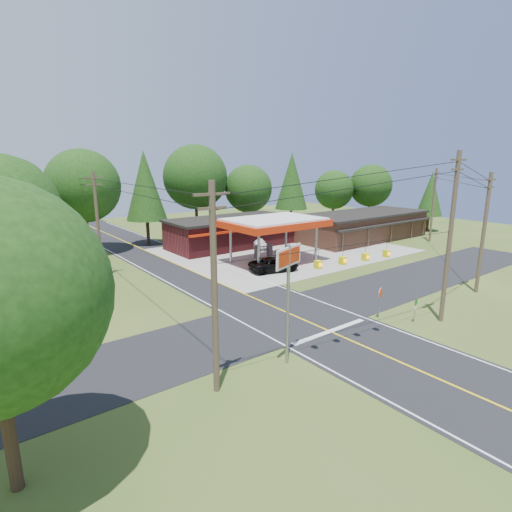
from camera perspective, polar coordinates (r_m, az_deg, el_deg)
ground at (r=29.18m, az=5.26°, el=-8.42°), size 120.00×120.00×0.00m
main_highway at (r=29.17m, az=5.26°, el=-8.41°), size 8.00×120.00×0.02m
cross_road at (r=29.17m, az=5.26°, el=-8.40°), size 70.00×7.00×0.02m
lane_center_yellow at (r=29.17m, az=5.26°, el=-8.38°), size 0.15×110.00×0.00m
gas_canopy at (r=43.33m, az=2.58°, el=4.61°), size 10.60×7.40×4.88m
convenience_store at (r=52.21m, az=-3.63°, el=3.46°), size 16.40×7.55×3.80m
strip_building at (r=59.35m, az=14.95°, el=4.21°), size 20.40×8.75×3.80m
utility_pole_near_right at (r=29.37m, az=25.98°, el=2.52°), size 1.80×0.30×11.50m
utility_pole_near_left at (r=18.24m, az=-5.98°, el=-4.50°), size 1.80×0.30×10.00m
utility_pole_far_left at (r=39.70m, az=-21.67°, el=4.27°), size 1.80×0.30×10.00m
utility_pole_right_b at (r=37.74m, az=29.76°, el=3.04°), size 1.80×0.30×10.00m
utility_pole_far_right at (r=60.14m, az=23.98°, el=6.80°), size 1.80×0.30×10.00m
utility_pole_north at (r=56.50m, az=-24.95°, el=5.90°), size 0.30×0.30×9.50m
overhead_beacons at (r=22.76m, az=13.93°, el=1.37°), size 17.04×2.04×1.03m
treeline_backdrop at (r=48.06m, az=-13.68°, el=8.97°), size 70.27×51.59×13.30m
suv_car at (r=40.25m, az=2.59°, el=-1.23°), size 6.14×6.14×1.41m
sedan_car at (r=51.02m, az=0.24°, el=1.89°), size 5.13×5.13×1.43m
big_stop_sign at (r=20.89m, az=4.66°, el=-3.03°), size 2.35×0.90×6.62m
octagonal_stop_sign at (r=29.31m, az=17.33°, el=-5.42°), size 0.75×0.32×2.25m
route_sign_post at (r=29.54m, az=21.82°, el=-6.74°), size 0.39×0.13×1.91m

